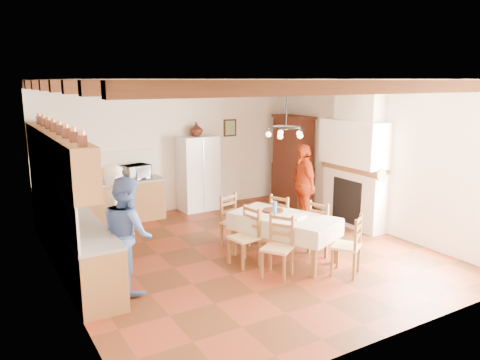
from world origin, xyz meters
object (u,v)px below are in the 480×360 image
refrigerator (197,173)px  chair_end_far (235,221)px  hutch (293,160)px  person_woman_blue (128,234)px  person_man (119,222)px  chair_left_near (277,247)px  chair_right_near (323,227)px  chair_right_far (284,219)px  dining_table (284,220)px  microwave (136,172)px  person_woman_red (303,185)px  chair_end_near (346,245)px  chair_left_far (244,237)px

refrigerator → chair_end_far: (-0.52, -2.68, -0.39)m
hutch → person_woman_blue: 5.60m
chair_end_far → person_man: bearing=170.9°
chair_left_near → chair_right_near: size_ratio=1.00×
chair_end_far → refrigerator: bearing=62.1°
chair_right_far → chair_end_far: bearing=47.9°
dining_table → microwave: 3.81m
refrigerator → person_man: person_man is taller
dining_table → chair_end_far: 1.05m
person_woman_red → microwave: size_ratio=3.10×
refrigerator → person_woman_blue: refrigerator is taller
chair_left_near → person_man: person_man is taller
chair_left_near → person_man: size_ratio=0.54×
person_woman_red → chair_left_near: bearing=-30.6°
chair_end_near → person_man: size_ratio=0.54×
chair_end_near → chair_end_far: (-0.87, 1.96, 0.00)m
refrigerator → dining_table: bearing=-93.9°
refrigerator → chair_left_near: size_ratio=1.81×
chair_left_near → refrigerator: bearing=137.9°
refrigerator → microwave: bearing=-178.4°
refrigerator → person_man: (-2.72, -2.99, 0.02)m
microwave → refrigerator: bearing=-12.5°
person_man → chair_end_near: bearing=-95.6°
microwave → chair_end_near: bearing=-84.2°
dining_table → chair_right_far: size_ratio=2.05×
dining_table → chair_left_far: 0.75m
chair_left_near → chair_right_far: same height
hutch → person_woman_blue: bearing=-148.5°
chair_left_near → person_woman_blue: person_woman_blue is taller
chair_left_near → microwave: 4.21m
person_woman_blue → microwave: bearing=-25.3°
person_woman_red → chair_right_near: bearing=-9.9°
chair_right_far → person_man: size_ratio=0.54×
refrigerator → chair_end_far: refrigerator is taller
hutch → person_man: hutch is taller
refrigerator → chair_end_near: size_ratio=1.81×
chair_end_near → person_woman_red: 2.61m
chair_end_far → microwave: (-0.96, 2.59, 0.57)m
microwave → chair_right_near: bearing=-76.0°
chair_right_near → chair_end_far: bearing=31.8°
person_woman_blue → person_woman_red: size_ratio=0.98×
chair_end_far → microwave: 2.82m
chair_right_far → chair_left_far: bearing=92.5°
dining_table → chair_left_near: chair_left_near is taller
refrigerator → hutch: size_ratio=0.80×
chair_end_near → person_woman_red: person_woman_red is taller
refrigerator → dining_table: (-0.12, -3.63, -0.18)m
hutch → person_woman_red: 1.73m
chair_right_far → person_woman_red: 1.35m
dining_table → person_woman_red: person_woman_red is taller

